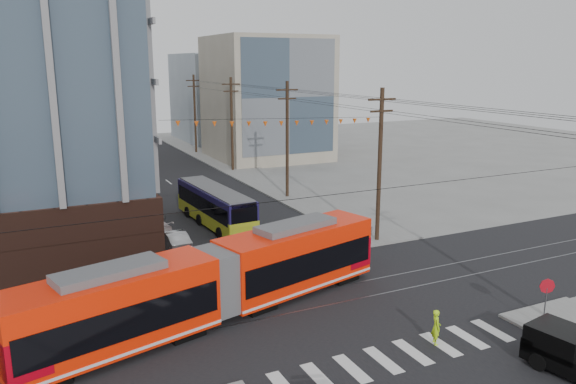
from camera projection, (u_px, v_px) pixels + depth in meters
name	position (u px, v px, depth m)	size (l,w,h in m)	color
ground	(361.00, 328.00, 27.44)	(160.00, 160.00, 0.00)	slate
bg_bldg_ne_near	(266.00, 98.00, 74.52)	(14.00, 14.00, 16.00)	gray
bg_bldg_nw_far	(14.00, 81.00, 82.41)	(16.00, 18.00, 20.00)	gray
bg_bldg_ne_far	(229.00, 97.00, 93.13)	(16.00, 16.00, 14.00)	#8C99A5
utility_pole_far	(195.00, 114.00, 78.92)	(0.30, 0.30, 11.00)	black
streetcar	(215.00, 282.00, 28.06)	(20.26, 2.85, 3.90)	#FF2004
city_bus	(215.00, 206.00, 44.49)	(2.37, 10.94, 3.10)	#1C1549
parked_car_silver	(174.00, 240.00, 38.94)	(1.42, 4.06, 1.34)	#A6A6A6
parked_car_white	(149.00, 226.00, 42.25)	(1.77, 4.35, 1.26)	silver
parked_car_grey	(144.00, 213.00, 45.89)	(2.00, 4.34, 1.21)	#555558
pedestrian	(436.00, 327.00, 25.73)	(0.61, 0.40, 1.68)	#B9F517
stop_sign	(545.00, 306.00, 26.98)	(0.75, 0.75, 2.47)	#B30C19
jersey_barrier	(353.00, 227.00, 43.05)	(0.81, 3.58, 0.72)	slate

